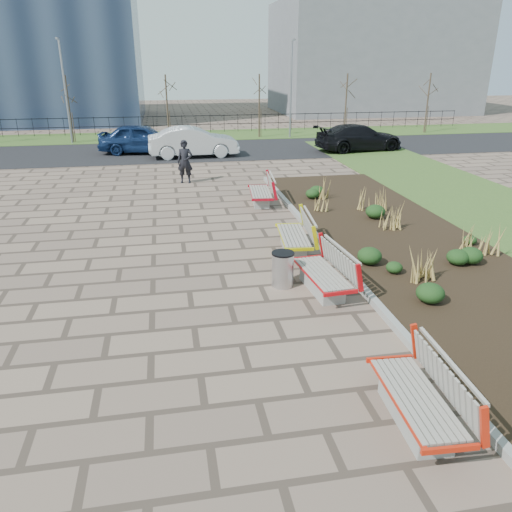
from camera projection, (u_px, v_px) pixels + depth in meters
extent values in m
plane|color=#756050|center=(201.00, 376.00, 8.44)|extent=(120.00, 120.00, 0.00)
cube|color=black|center=(409.00, 247.00, 14.03)|extent=(4.50, 18.00, 0.10)
cube|color=gray|center=(330.00, 252.00, 13.64)|extent=(0.16, 18.00, 0.15)
cube|color=#33511E|center=(169.00, 136.00, 34.02)|extent=(80.00, 5.00, 0.04)
cube|color=black|center=(171.00, 152.00, 28.54)|extent=(80.00, 7.00, 0.02)
cylinder|color=#B2B2B7|center=(283.00, 270.00, 11.62)|extent=(0.51, 0.51, 0.82)
imported|color=black|center=(185.00, 162.00, 21.14)|extent=(0.73, 0.55, 1.81)
imported|color=#11234B|center=(142.00, 139.00, 27.74)|extent=(4.91, 2.52, 1.60)
imported|color=#B5B9BD|center=(193.00, 142.00, 26.73)|extent=(4.85, 1.86, 1.58)
imported|color=black|center=(359.00, 137.00, 28.55)|extent=(5.31, 2.74, 1.47)
cube|color=slate|center=(371.00, 58.00, 48.31)|extent=(18.00, 12.00, 10.00)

